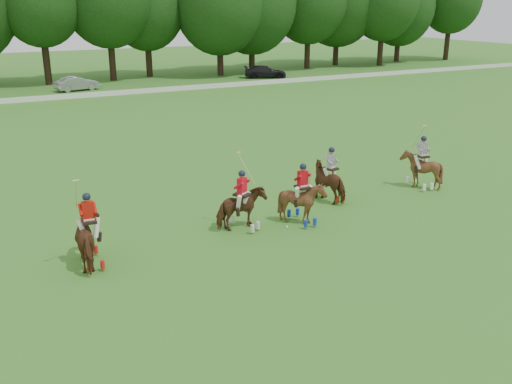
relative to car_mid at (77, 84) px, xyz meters
name	(u,v)px	position (x,y,z in m)	size (l,w,h in m)	color
ground	(294,277)	(-1.73, -42.50, -0.66)	(180.00, 180.00, 0.00)	#387120
boundary_rail	(67,96)	(-1.73, -4.50, -0.44)	(120.00, 0.10, 0.44)	white
car_mid	(77,84)	(0.00, 0.00, 0.00)	(1.40, 4.03, 1.33)	#97969B
car_right	(265,72)	(20.27, 0.00, 0.01)	(1.88, 4.62, 1.34)	black
polo_red_a	(91,239)	(-7.05, -38.68, 0.23)	(1.30, 2.12, 2.98)	#4C2A14
polo_red_b	(242,209)	(-1.42, -38.24, 0.15)	(2.03, 1.95, 2.83)	#4C2A14
polo_red_c	(302,202)	(0.89, -38.73, 0.20)	(1.36, 1.53, 2.37)	#4C2A14
polo_stripe_a	(330,181)	(3.36, -37.03, 0.18)	(1.38, 2.10, 2.33)	#4C2A14
polo_stripe_b	(421,169)	(8.01, -37.49, 0.21)	(1.55, 1.70, 2.95)	#4C2A14
polo_ball	(287,227)	(0.11, -38.92, -0.62)	(0.09, 0.09, 0.09)	white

